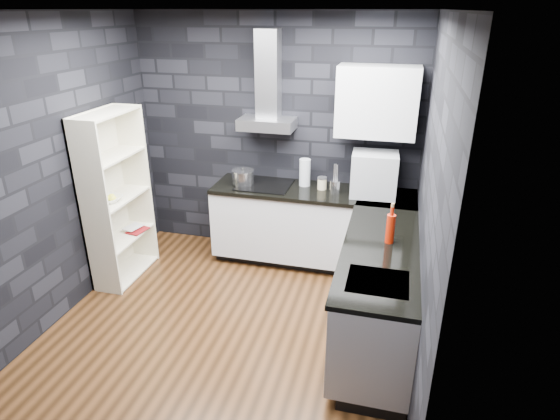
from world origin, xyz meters
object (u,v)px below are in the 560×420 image
at_px(pot, 243,177).
at_px(storage_jar, 322,184).
at_px(glass_vase, 305,172).
at_px(bookshelf, 117,198).
at_px(red_bottle, 390,229).
at_px(fruit_bowl, 110,199).
at_px(utensil_crock, 335,187).
at_px(appliance_garage, 374,175).

height_order(pot, storage_jar, pot).
relative_size(glass_vase, bookshelf, 0.17).
relative_size(pot, glass_vase, 0.80).
xyz_separation_m(red_bottle, bookshelf, (-2.77, 0.30, -0.13)).
bearing_deg(fruit_bowl, pot, 36.46).
xyz_separation_m(storage_jar, red_bottle, (0.76, -1.10, 0.07)).
bearing_deg(red_bottle, storage_jar, 124.66).
relative_size(pot, red_bottle, 0.96).
bearing_deg(utensil_crock, glass_vase, 157.86).
xyz_separation_m(pot, red_bottle, (1.64, -1.02, 0.04)).
xyz_separation_m(pot, glass_vase, (0.67, 0.15, 0.07)).
bearing_deg(bookshelf, storage_jar, 23.90).
bearing_deg(glass_vase, pot, -167.59).
height_order(glass_vase, appliance_garage, appliance_garage).
height_order(glass_vase, bookshelf, bookshelf).
bearing_deg(red_bottle, bookshelf, 173.76).
relative_size(glass_vase, utensil_crock, 2.23).
distance_m(pot, appliance_garage, 1.43).
xyz_separation_m(storage_jar, utensil_crock, (0.15, -0.08, 0.01)).
xyz_separation_m(utensil_crock, bookshelf, (-2.16, -0.72, -0.07)).
height_order(pot, bookshelf, bookshelf).
height_order(bookshelf, fruit_bowl, bookshelf).
distance_m(glass_vase, storage_jar, 0.24).
distance_m(bookshelf, fruit_bowl, 0.12).
bearing_deg(storage_jar, bookshelf, -158.27).
bearing_deg(utensil_crock, pot, -179.90).
bearing_deg(red_bottle, pot, 147.95).
bearing_deg(fruit_bowl, storage_jar, 24.55).
xyz_separation_m(pot, appliance_garage, (1.42, 0.04, 0.14)).
relative_size(utensil_crock, fruit_bowl, 0.59).
distance_m(utensil_crock, appliance_garage, 0.43).
distance_m(storage_jar, red_bottle, 1.34).
xyz_separation_m(utensil_crock, appliance_garage, (0.39, 0.04, 0.16)).
bearing_deg(storage_jar, appliance_garage, -3.79).
height_order(pot, glass_vase, glass_vase).
xyz_separation_m(pot, utensil_crock, (1.02, 0.00, -0.02)).
relative_size(pot, utensil_crock, 1.77).
distance_m(utensil_crock, fruit_bowl, 2.32).
xyz_separation_m(glass_vase, fruit_bowl, (-1.80, -0.99, -0.11)).
xyz_separation_m(pot, storage_jar, (0.87, 0.08, -0.02)).
xyz_separation_m(glass_vase, appliance_garage, (0.75, -0.10, 0.07)).
bearing_deg(pot, fruit_bowl, -143.54).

